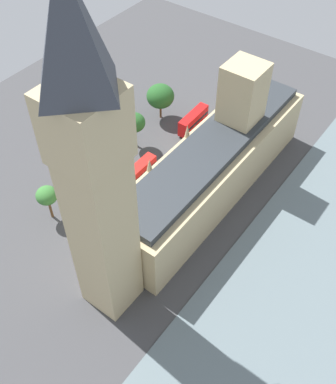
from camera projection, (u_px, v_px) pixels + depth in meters
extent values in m
plane|color=#424244|center=(202.00, 187.00, 106.55)|extent=(140.89, 140.89, 0.00)
cube|color=tan|center=(211.00, 171.00, 101.01)|extent=(13.91, 57.27, 12.87)
cube|color=tan|center=(239.00, 120.00, 101.24)|extent=(7.90, 7.90, 27.47)
cube|color=#2D3338|center=(213.00, 146.00, 95.69)|extent=(10.57, 54.98, 1.60)
cone|color=tan|center=(249.00, 76.00, 111.88)|extent=(1.20, 1.20, 2.87)
cone|color=tan|center=(220.00, 101.00, 104.77)|extent=(1.20, 1.20, 3.19)
cone|color=tan|center=(187.00, 131.00, 97.80)|extent=(1.20, 1.20, 3.11)
cone|color=tan|center=(149.00, 165.00, 90.83)|extent=(1.20, 1.20, 3.05)
cone|color=tan|center=(105.00, 206.00, 84.17)|extent=(1.20, 1.20, 2.14)
cube|color=tan|center=(104.00, 238.00, 74.82)|extent=(8.16, 8.16, 35.07)
cube|color=tan|center=(85.00, 126.00, 57.92)|extent=(8.97, 8.97, 10.94)
cylinder|color=silver|center=(59.00, 113.00, 59.80)|extent=(0.25, 6.20, 6.20)
torus|color=black|center=(59.00, 113.00, 59.80)|extent=(0.24, 6.44, 6.44)
cylinder|color=silver|center=(110.00, 108.00, 60.43)|extent=(6.20, 0.25, 6.20)
torus|color=black|center=(110.00, 108.00, 60.43)|extent=(6.44, 0.24, 6.44)
pyramid|color=#383D47|center=(69.00, 26.00, 48.13)|extent=(8.97, 8.97, 15.69)
cube|color=red|center=(193.00, 120.00, 118.90)|extent=(2.79, 10.57, 4.20)
cube|color=black|center=(193.00, 120.00, 118.84)|extent=(2.84, 10.17, 0.70)
cylinder|color=black|center=(189.00, 136.00, 117.95)|extent=(0.38, 1.11, 1.10)
cylinder|color=black|center=(181.00, 132.00, 118.85)|extent=(0.38, 1.11, 1.10)
cylinder|color=black|center=(204.00, 121.00, 122.03)|extent=(0.38, 1.11, 1.10)
cylinder|color=black|center=(197.00, 118.00, 122.93)|extent=(0.38, 1.11, 1.10)
cube|color=navy|center=(169.00, 159.00, 111.91)|extent=(1.80, 4.65, 0.75)
cube|color=black|center=(170.00, 156.00, 111.52)|extent=(1.50, 2.61, 0.65)
cylinder|color=black|center=(168.00, 165.00, 111.05)|extent=(0.26, 0.68, 0.68)
cylinder|color=black|center=(163.00, 162.00, 111.69)|extent=(0.26, 0.68, 0.68)
cylinder|color=black|center=(175.00, 158.00, 112.68)|extent=(0.26, 0.68, 0.68)
cylinder|color=black|center=(170.00, 155.00, 113.31)|extent=(0.26, 0.68, 0.68)
cube|color=red|center=(138.00, 173.00, 105.91)|extent=(2.53, 10.51, 4.20)
cube|color=black|center=(138.00, 173.00, 105.85)|extent=(2.59, 10.11, 0.70)
cylinder|color=black|center=(132.00, 191.00, 104.99)|extent=(0.35, 1.10, 1.10)
cylinder|color=black|center=(125.00, 187.00, 105.92)|extent=(0.35, 1.10, 1.10)
cylinder|color=black|center=(152.00, 173.00, 108.99)|extent=(0.35, 1.10, 1.10)
cylinder|color=black|center=(145.00, 168.00, 109.92)|extent=(0.35, 1.10, 1.10)
cube|color=#B7B7BC|center=(96.00, 222.00, 98.60)|extent=(2.11, 4.54, 0.75)
cube|color=black|center=(95.00, 221.00, 97.96)|extent=(1.69, 2.57, 0.65)
cylinder|color=black|center=(98.00, 217.00, 99.99)|extent=(0.29, 0.69, 0.68)
cylinder|color=black|center=(104.00, 221.00, 99.37)|extent=(0.29, 0.69, 0.68)
cylinder|color=black|center=(89.00, 226.00, 98.38)|extent=(0.29, 0.69, 0.68)
cylinder|color=black|center=(95.00, 229.00, 97.76)|extent=(0.29, 0.69, 0.68)
cylinder|color=gray|center=(204.00, 144.00, 115.79)|extent=(0.54, 0.54, 1.26)
sphere|color=#8C6647|center=(204.00, 141.00, 115.24)|extent=(0.24, 0.24, 0.24)
cube|color=#336B60|center=(205.00, 144.00, 115.69)|extent=(0.20, 0.31, 0.23)
cylinder|color=black|center=(205.00, 143.00, 116.08)|extent=(0.52, 0.52, 1.27)
sphere|color=tan|center=(205.00, 140.00, 115.52)|extent=(0.24, 0.24, 0.24)
cube|color=gray|center=(204.00, 142.00, 116.18)|extent=(0.17, 0.31, 0.23)
cylinder|color=black|center=(107.00, 238.00, 95.81)|extent=(0.67, 0.67, 1.41)
sphere|color=beige|center=(106.00, 235.00, 95.19)|extent=(0.27, 0.27, 0.27)
cube|color=navy|center=(108.00, 237.00, 95.78)|extent=(0.29, 0.31, 0.25)
cylinder|color=brown|center=(111.00, 152.00, 111.90)|extent=(0.56, 0.56, 3.76)
ellipsoid|color=#235623|center=(109.00, 140.00, 109.21)|extent=(4.74, 4.74, 4.03)
cylinder|color=brown|center=(51.00, 209.00, 98.75)|extent=(0.56, 0.56, 5.08)
ellipsoid|color=#387533|center=(47.00, 195.00, 95.63)|extent=(4.54, 4.54, 3.86)
cylinder|color=brown|center=(161.00, 111.00, 122.61)|extent=(0.56, 0.56, 4.01)
ellipsoid|color=#235623|center=(160.00, 96.00, 119.16)|extent=(7.16, 7.16, 6.08)
cylinder|color=brown|center=(135.00, 137.00, 114.43)|extent=(0.56, 0.56, 5.22)
ellipsoid|color=#235623|center=(134.00, 122.00, 111.03)|extent=(5.40, 5.40, 4.59)
cylinder|color=black|center=(67.00, 188.00, 102.11)|extent=(0.18, 0.18, 6.06)
sphere|color=#F2EAC6|center=(65.00, 178.00, 99.68)|extent=(0.56, 0.56, 0.56)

